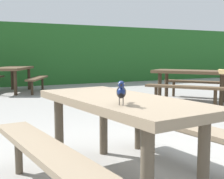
# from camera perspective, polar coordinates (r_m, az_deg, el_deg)

# --- Properties ---
(ground_plane) EXTENTS (60.00, 60.00, 0.00)m
(ground_plane) POSITION_cam_1_polar(r_m,az_deg,el_deg) (3.04, 6.56, -14.91)
(ground_plane) COLOR gray
(hedge_wall) EXTENTS (28.00, 1.87, 2.20)m
(hedge_wall) POSITION_cam_1_polar(r_m,az_deg,el_deg) (11.95, -19.34, 6.11)
(hedge_wall) COLOR #235B23
(hedge_wall) RESTS_ON ground
(picnic_table_foreground) EXTENTS (1.86, 1.88, 0.74)m
(picnic_table_foreground) POSITION_cam_1_polar(r_m,az_deg,el_deg) (2.68, 1.41, -5.40)
(picnic_table_foreground) COLOR #84725B
(picnic_table_foreground) RESTS_ON ground
(bird_grackle) EXTENTS (0.16, 0.26, 0.18)m
(bird_grackle) POSITION_cam_1_polar(r_m,az_deg,el_deg) (2.24, 1.72, -0.35)
(bird_grackle) COLOR black
(bird_grackle) RESTS_ON picnic_table_foreground
(picnic_table_mid_left) EXTENTS (2.27, 2.28, 0.74)m
(picnic_table_mid_left) POSITION_cam_1_polar(r_m,az_deg,el_deg) (9.48, -17.78, 2.85)
(picnic_table_mid_left) COLOR brown
(picnic_table_mid_left) RESTS_ON ground
(picnic_table_far_centre) EXTENTS (2.36, 2.37, 0.74)m
(picnic_table_far_centre) POSITION_cam_1_polar(r_m,az_deg,el_deg) (7.46, 14.62, 2.04)
(picnic_table_far_centre) COLOR brown
(picnic_table_far_centre) RESTS_ON ground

